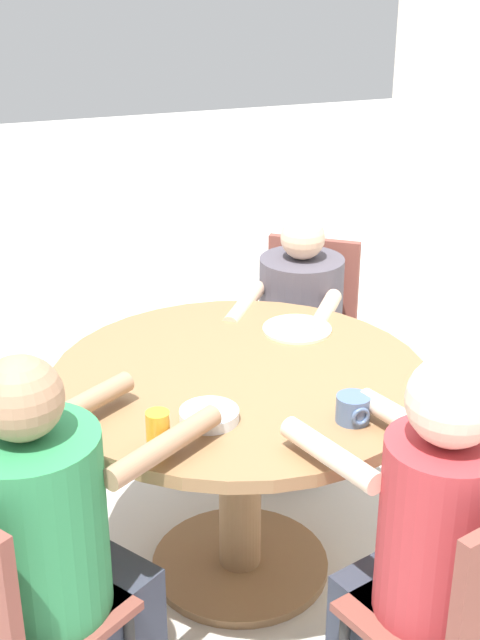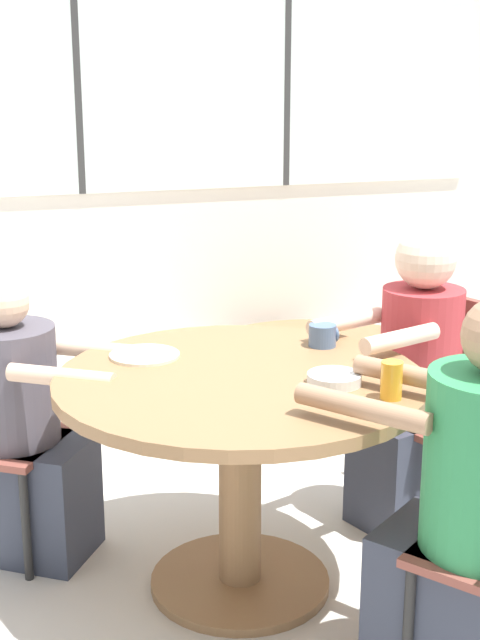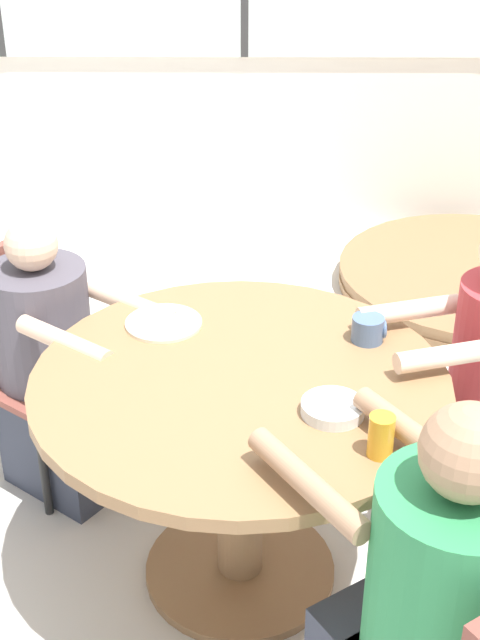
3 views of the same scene
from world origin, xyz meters
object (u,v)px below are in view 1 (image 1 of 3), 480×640
at_px(chair_for_woman_green_shirt, 475,613).
at_px(bowl_white_shallow, 209,415).
at_px(person_woman_green_shirt, 425,570).
at_px(person_man_teal_shirt, 297,354).
at_px(person_man_blue_shirt, 53,573).
at_px(coffee_mug, 353,409).
at_px(juice_glass, 158,431).
at_px(chair_for_man_teal_shirt, 307,324).

xyz_separation_m(chair_for_woman_green_shirt, bowl_white_shallow, (-0.68, -0.45, 0.26)).
distance_m(person_woman_green_shirt, person_man_teal_shirt, 1.42).
relative_size(chair_for_woman_green_shirt, person_man_blue_shirt, 0.75).
xyz_separation_m(person_woman_green_shirt, coffee_mug, (-0.39, -0.03, 0.27)).
bearing_deg(juice_glass, person_man_blue_shirt, -73.82).
relative_size(chair_for_man_teal_shirt, person_man_teal_shirt, 0.84).
relative_size(chair_for_man_teal_shirt, coffee_mug, 8.31).
distance_m(person_man_teal_shirt, bowl_white_shallow, 1.14).
distance_m(person_woman_green_shirt, bowl_white_shallow, 0.70).
height_order(person_man_blue_shirt, coffee_mug, person_man_blue_shirt).
height_order(chair_for_man_teal_shirt, person_woman_green_shirt, person_woman_green_shirt).
relative_size(chair_for_man_teal_shirt, person_woman_green_shirt, 0.75).
bearing_deg(person_man_teal_shirt, bowl_white_shallow, 90.07).
bearing_deg(person_man_teal_shirt, chair_for_man_teal_shirt, -90.00).
height_order(coffee_mug, juice_glass, juice_glass).
xyz_separation_m(person_woman_green_shirt, juice_glass, (-0.42, -0.57, 0.28)).
distance_m(person_man_teal_shirt, juice_glass, 1.32).
height_order(person_man_teal_shirt, juice_glass, person_man_teal_shirt).
bearing_deg(bowl_white_shallow, juice_glass, -59.59).
distance_m(chair_for_man_teal_shirt, bowl_white_shallow, 1.29).
distance_m(chair_for_woman_green_shirt, person_man_blue_shirt, 1.05).
relative_size(chair_for_man_teal_shirt, person_man_blue_shirt, 0.75).
distance_m(chair_for_man_teal_shirt, coffee_mug, 1.24).
bearing_deg(chair_for_woman_green_shirt, juice_glass, 120.53).
relative_size(coffee_mug, bowl_white_shallow, 0.61).
bearing_deg(chair_for_man_teal_shirt, coffee_mug, 108.54).
relative_size(chair_for_woman_green_shirt, person_man_teal_shirt, 0.84).
bearing_deg(chair_for_woman_green_shirt, person_man_teal_shirt, 66.43).
distance_m(chair_for_man_teal_shirt, person_man_teal_shirt, 0.18).
relative_size(chair_for_woman_green_shirt, person_woman_green_shirt, 0.75).
bearing_deg(person_man_blue_shirt, coffee_mug, 60.39).
height_order(chair_for_man_teal_shirt, bowl_white_shallow, chair_for_man_teal_shirt).
bearing_deg(person_man_blue_shirt, person_man_teal_shirt, 100.21).
xyz_separation_m(person_woman_green_shirt, person_man_blue_shirt, (-0.33, -0.89, -0.02)).
height_order(juice_glass, bowl_white_shallow, juice_glass).
relative_size(person_woman_green_shirt, person_man_teal_shirt, 1.12).
bearing_deg(coffee_mug, chair_for_woman_green_shirt, 7.59).
height_order(person_woman_green_shirt, juice_glass, person_woman_green_shirt).
xyz_separation_m(chair_for_man_teal_shirt, bowl_white_shallow, (1.02, -0.75, 0.26)).
xyz_separation_m(chair_for_woman_green_shirt, person_man_blue_shirt, (-0.49, -0.93, -0.01)).
distance_m(person_man_teal_shirt, coffee_mug, 1.10).
distance_m(chair_for_woman_green_shirt, person_man_teal_shirt, 1.57).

